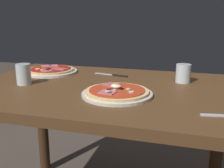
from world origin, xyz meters
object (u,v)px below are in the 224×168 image
at_px(water_glass_near, 183,75).
at_px(fork, 221,116).
at_px(pizza_foreground, 117,93).
at_px(dining_table, 104,110).
at_px(pizza_across_left, 51,71).
at_px(water_glass_far, 24,76).
at_px(knife, 113,75).

xyz_separation_m(water_glass_near, fork, (0.14, -0.43, -0.04)).
relative_size(pizza_foreground, water_glass_near, 3.26).
distance_m(dining_table, pizza_across_left, 0.45).
height_order(dining_table, fork, fork).
relative_size(water_glass_far, fork, 0.62).
bearing_deg(water_glass_near, knife, 173.09).
xyz_separation_m(pizza_across_left, water_glass_far, (0.01, -0.27, 0.03)).
bearing_deg(pizza_foreground, knife, 108.47).
distance_m(dining_table, water_glass_far, 0.41).
distance_m(water_glass_near, water_glass_far, 0.76).
bearing_deg(pizza_across_left, water_glass_near, -1.46).
xyz_separation_m(pizza_across_left, water_glass_near, (0.73, -0.02, 0.03)).
xyz_separation_m(dining_table, knife, (-0.02, 0.22, 0.12)).
xyz_separation_m(pizza_across_left, fork, (0.87, -0.45, -0.01)).
relative_size(water_glass_near, fork, 0.56).
bearing_deg(dining_table, water_glass_far, -168.89).
xyz_separation_m(pizza_across_left, knife, (0.36, 0.03, -0.01)).
bearing_deg(pizza_across_left, water_glass_far, -88.29).
bearing_deg(fork, pizza_foreground, 161.92).
bearing_deg(pizza_foreground, dining_table, 128.61).
bearing_deg(knife, water_glass_far, -140.32).
distance_m(water_glass_near, fork, 0.45).
height_order(water_glass_far, knife, water_glass_far).
xyz_separation_m(pizza_foreground, knife, (-0.12, 0.35, -0.01)).
bearing_deg(water_glass_far, dining_table, 11.11).
relative_size(fork, knife, 0.81).
bearing_deg(water_glass_near, pizza_across_left, 178.54).
relative_size(dining_table, water_glass_far, 12.75).
xyz_separation_m(water_glass_far, fork, (0.86, -0.18, -0.04)).
bearing_deg(knife, water_glass_near, -6.91).
distance_m(pizza_foreground, water_glass_far, 0.47).
distance_m(pizza_foreground, knife, 0.36).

